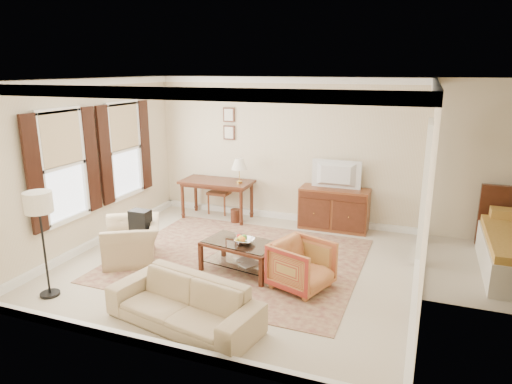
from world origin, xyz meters
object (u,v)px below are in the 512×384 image
Objects in this scene: club_armchair at (132,234)px; striped_armchair at (302,263)px; coffee_table at (241,249)px; sofa at (183,296)px; sideboard at (334,209)px; tv at (336,166)px; writing_desk at (217,186)px.

striped_armchair is at bearing 58.14° from club_armchair.
sofa is at bearing -92.58° from coffee_table.
sideboard is 2.62m from coffee_table.
coffee_table is at bearing 68.34° from tv.
tv is 2.78m from striped_armchair.
writing_desk is 1.11× the size of sideboard.
sideboard reaches higher than sofa.
club_armchair is at bearing 43.20° from tv.
tv is 0.89× the size of club_armchair.
tv is (0.00, -0.02, 0.86)m from sideboard.
tv reaches higher than sideboard.
club_armchair is (-0.37, -2.46, -0.26)m from writing_desk.
tv is 2.75m from coffee_table.
striped_armchair is at bearing -11.94° from coffee_table.
club_armchair is at bearing -136.58° from sideboard.
club_armchair is at bearing 109.96° from striped_armchair.
coffee_table is at bearing -57.02° from writing_desk.
club_armchair reaches higher than striped_armchair.
striped_armchair is (2.49, -2.47, -0.31)m from writing_desk.
striped_armchair is (1.02, -0.22, 0.01)m from coffee_table.
club_armchair is 2.28m from sofa.
writing_desk is 0.76× the size of sofa.
striped_armchair is 0.76× the size of club_armchair.
writing_desk is 2.45m from sideboard.
tv is at bearing 101.53° from club_armchair.
writing_desk is 2.49m from tv.
coffee_table is at bearing 99.31° from sofa.
sideboard is 1.47× the size of tv.
sideboard is at bearing 68.50° from coffee_table.
striped_armchair is at bearing -88.60° from sideboard.
writing_desk is at bearing 139.72° from club_armchair.
club_armchair is at bearing -173.56° from coffee_table.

